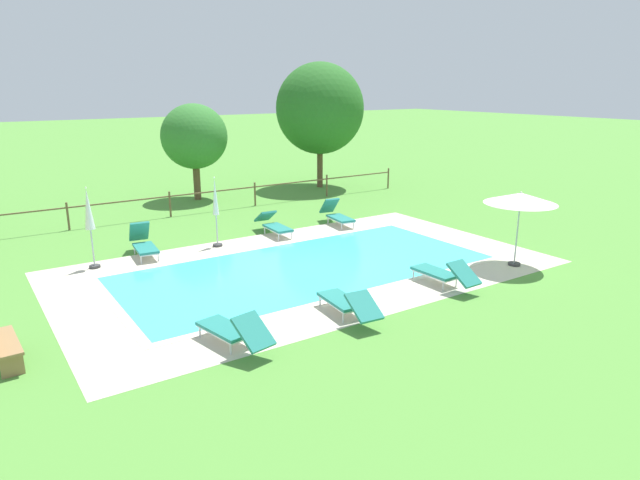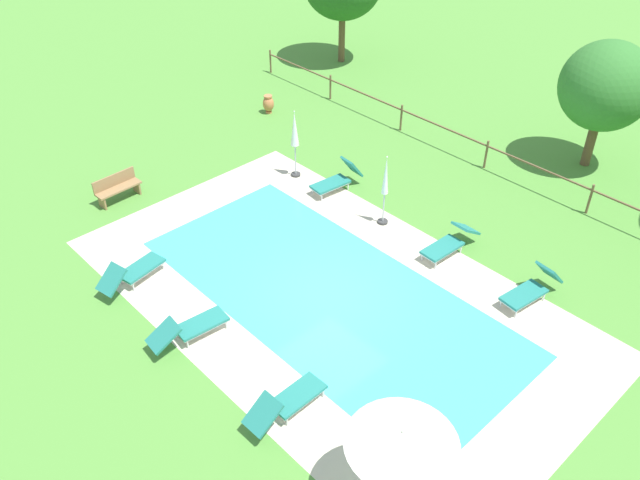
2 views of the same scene
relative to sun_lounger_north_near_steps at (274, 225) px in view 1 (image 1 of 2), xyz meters
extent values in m
plane|color=#518E38|center=(-1.03, -3.82, -0.36)|extent=(160.00, 160.00, 0.00)
cube|color=beige|center=(-1.03, -3.82, -0.36)|extent=(14.09, 8.15, 0.01)
cube|color=#42CCD6|center=(-1.03, -3.82, -0.36)|extent=(10.84, 4.90, 0.01)
cube|color=beige|center=(-1.03, -1.25, -0.36)|extent=(11.32, 0.24, 0.01)
cube|color=beige|center=(-1.03, -6.39, -0.36)|extent=(11.32, 0.24, 0.01)
cube|color=beige|center=(4.51, -3.82, -0.36)|extent=(0.24, 4.90, 0.01)
cube|color=beige|center=(-6.57, -3.82, -0.36)|extent=(0.24, 4.90, 0.01)
cube|color=#237A70|center=(-0.01, -0.29, -0.05)|extent=(0.66, 1.33, 0.07)
cube|color=#237A70|center=(0.03, 0.71, 0.17)|extent=(0.63, 0.77, 0.50)
cube|color=silver|center=(-0.01, -0.29, -0.10)|extent=(0.63, 1.30, 0.04)
cylinder|color=silver|center=(0.22, -0.86, -0.22)|extent=(0.04, 0.04, 0.28)
cylinder|color=silver|center=(-0.29, -0.83, -0.22)|extent=(0.04, 0.04, 0.28)
cylinder|color=silver|center=(0.27, 0.25, -0.22)|extent=(0.04, 0.04, 0.28)
cylinder|color=silver|center=(-0.24, 0.27, -0.22)|extent=(0.04, 0.04, 0.28)
cube|color=#237A70|center=(-2.18, -7.12, -0.05)|extent=(0.72, 1.35, 0.07)
cube|color=#237A70|center=(-2.28, -8.13, 0.16)|extent=(0.67, 0.82, 0.47)
cube|color=silver|center=(-2.18, -7.12, -0.10)|extent=(0.69, 1.32, 0.04)
cylinder|color=silver|center=(-2.39, -6.54, -0.22)|extent=(0.04, 0.04, 0.28)
cylinder|color=silver|center=(-1.88, -6.59, -0.22)|extent=(0.04, 0.04, 0.28)
cylinder|color=silver|center=(-2.49, -7.64, -0.22)|extent=(0.04, 0.04, 0.28)
cylinder|color=silver|center=(-1.98, -7.69, -0.22)|extent=(0.04, 0.04, 0.28)
cube|color=#237A70|center=(2.71, -0.34, -0.05)|extent=(0.76, 1.37, 0.07)
cube|color=#237A70|center=(2.83, 0.59, 0.26)|extent=(0.67, 0.69, 0.67)
cube|color=silver|center=(2.71, -0.34, -0.10)|extent=(0.73, 1.34, 0.04)
cylinder|color=silver|center=(2.90, -0.92, -0.22)|extent=(0.04, 0.04, 0.28)
cylinder|color=silver|center=(2.39, -0.85, -0.22)|extent=(0.04, 0.04, 0.28)
cylinder|color=silver|center=(3.04, 0.18, -0.22)|extent=(0.04, 0.04, 0.28)
cylinder|color=silver|center=(2.53, 0.24, -0.22)|extent=(0.04, 0.04, 0.28)
cube|color=#237A70|center=(1.15, -6.89, -0.05)|extent=(0.63, 1.31, 0.07)
cube|color=#237A70|center=(1.18, -7.89, 0.18)|extent=(0.62, 0.75, 0.52)
cube|color=silver|center=(1.15, -6.89, -0.10)|extent=(0.60, 1.29, 0.04)
cylinder|color=silver|center=(0.88, -6.34, -0.22)|extent=(0.04, 0.04, 0.28)
cylinder|color=silver|center=(1.39, -6.33, -0.22)|extent=(0.04, 0.04, 0.28)
cylinder|color=silver|center=(0.91, -7.45, -0.22)|extent=(0.04, 0.04, 0.28)
cylinder|color=silver|center=(1.42, -7.44, -0.22)|extent=(0.04, 0.04, 0.28)
cube|color=#237A70|center=(-4.71, -0.22, -0.05)|extent=(0.73, 1.36, 0.07)
cube|color=#237A70|center=(-4.62, 0.67, 0.29)|extent=(0.65, 0.62, 0.71)
cube|color=silver|center=(-4.71, -0.22, -0.10)|extent=(0.70, 1.33, 0.04)
cylinder|color=silver|center=(-4.51, -0.80, -0.22)|extent=(0.04, 0.04, 0.28)
cylinder|color=silver|center=(-5.02, -0.75, -0.22)|extent=(0.04, 0.04, 0.28)
cylinder|color=silver|center=(-4.40, 0.30, -0.22)|extent=(0.04, 0.04, 0.28)
cylinder|color=silver|center=(-4.91, 0.35, -0.22)|extent=(0.04, 0.04, 0.28)
cube|color=#237A70|center=(-5.14, -7.05, -0.05)|extent=(0.84, 1.39, 0.07)
cube|color=#237A70|center=(-4.95, -8.02, 0.20)|extent=(0.73, 0.82, 0.56)
cube|color=silver|center=(-5.14, -7.05, -0.10)|extent=(0.80, 1.36, 0.04)
cylinder|color=silver|center=(-5.50, -6.56, -0.22)|extent=(0.04, 0.04, 0.28)
cylinder|color=silver|center=(-5.00, -6.46, -0.22)|extent=(0.04, 0.04, 0.28)
cylinder|color=silver|center=(-5.29, -7.65, -0.22)|extent=(0.04, 0.04, 0.28)
cylinder|color=silver|center=(-4.79, -7.55, -0.22)|extent=(0.04, 0.04, 0.28)
cylinder|color=#383838|center=(4.25, -7.13, -0.32)|extent=(0.36, 0.36, 0.08)
cylinder|color=#B2B5B7|center=(4.25, -7.13, 0.73)|extent=(0.04, 0.04, 2.19)
cone|color=white|center=(4.25, -7.13, 1.69)|extent=(2.09, 2.09, 0.32)
sphere|color=white|center=(4.25, -7.13, 1.86)|extent=(0.06, 0.06, 0.06)
cylinder|color=#383838|center=(-2.32, -0.27, -0.32)|extent=(0.32, 0.32, 0.08)
cylinder|color=#B2B5B7|center=(-2.32, -0.27, 0.18)|extent=(0.04, 0.04, 1.09)
cone|color=white|center=(-2.32, -0.27, 1.33)|extent=(0.21, 0.21, 1.22)
sphere|color=white|center=(-2.32, -0.27, 1.96)|extent=(0.05, 0.05, 0.05)
cylinder|color=#383838|center=(-6.28, -0.36, -0.32)|extent=(0.32, 0.32, 0.08)
cylinder|color=#B2B5B7|center=(-6.28, -0.36, 0.23)|extent=(0.04, 0.04, 1.19)
cone|color=white|center=(-6.28, -0.36, 1.42)|extent=(0.28, 0.28, 1.20)
sphere|color=white|center=(-6.28, -0.36, 2.04)|extent=(0.05, 0.05, 0.05)
cube|color=#937047|center=(-9.04, -5.53, 0.08)|extent=(0.50, 1.52, 0.06)
cube|color=#937047|center=(-9.07, -4.89, -0.16)|extent=(0.40, 0.08, 0.41)
cube|color=#937047|center=(-9.01, -6.17, -0.16)|extent=(0.40, 0.08, 0.41)
cylinder|color=brown|center=(-6.04, 4.81, 0.16)|extent=(0.08, 0.08, 1.05)
cylinder|color=brown|center=(-2.16, 4.81, 0.16)|extent=(0.08, 0.08, 1.05)
cylinder|color=brown|center=(1.73, 4.81, 0.16)|extent=(0.08, 0.08, 1.05)
cylinder|color=brown|center=(5.61, 4.81, 0.16)|extent=(0.08, 0.08, 1.05)
cylinder|color=brown|center=(9.50, 4.81, 0.16)|extent=(0.08, 0.08, 1.05)
cube|color=brown|center=(-2.16, 4.81, 0.49)|extent=(23.31, 0.05, 0.05)
cylinder|color=brown|center=(6.77, 7.13, 0.80)|extent=(0.30, 0.30, 2.32)
ellipsoid|color=#286623|center=(6.77, 7.13, 3.68)|extent=(4.49, 4.49, 4.61)
cylinder|color=brown|center=(0.14, 7.61, 0.55)|extent=(0.32, 0.32, 1.83)
ellipsoid|color=#33752D|center=(0.14, 7.61, 2.57)|extent=(3.03, 3.03, 2.96)
camera|label=1|loc=(-9.44, -17.07, 4.88)|focal=31.22mm
camera|label=2|loc=(8.50, -13.12, 11.41)|focal=37.01mm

